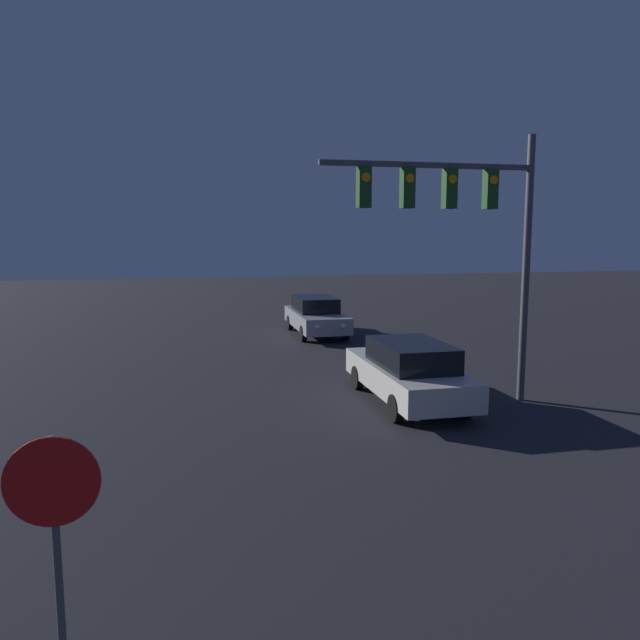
{
  "coord_description": "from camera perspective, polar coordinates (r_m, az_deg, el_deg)",
  "views": [
    {
      "loc": [
        -3.27,
        1.97,
        4.09
      ],
      "look_at": [
        0.0,
        15.57,
        2.12
      ],
      "focal_mm": 35.0,
      "sensor_mm": 36.0,
      "label": 1
    }
  ],
  "objects": [
    {
      "name": "car_near",
      "position": [
        15.21,
        8.1,
        -4.65
      ],
      "size": [
        1.88,
        4.9,
        1.52
      ],
      "rotation": [
        0.0,
        0.0,
        -0.01
      ],
      "color": "beige",
      "rests_on": "ground_plane"
    },
    {
      "name": "car_far",
      "position": [
        25.14,
        -0.38,
        0.43
      ],
      "size": [
        1.89,
        4.91,
        1.52
      ],
      "rotation": [
        0.0,
        0.0,
        3.13
      ],
      "color": "#99999E",
      "rests_on": "ground_plane"
    },
    {
      "name": "traffic_signal_mast",
      "position": [
        14.93,
        13.16,
        9.18
      ],
      "size": [
        5.19,
        0.3,
        6.35
      ],
      "color": "#4C4C51",
      "rests_on": "ground_plane"
    },
    {
      "name": "stop_sign",
      "position": [
        5.94,
        -23.1,
        -16.32
      ],
      "size": [
        0.78,
        0.07,
        2.42
      ],
      "color": "#4C4C51",
      "rests_on": "ground_plane"
    }
  ]
}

